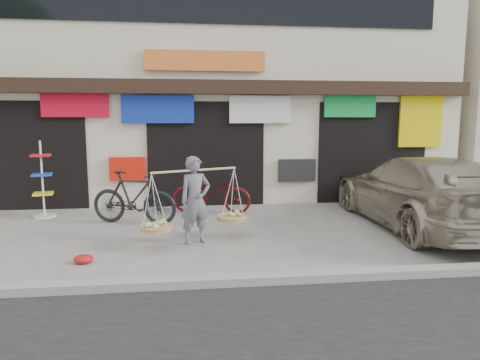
{
  "coord_description": "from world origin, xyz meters",
  "views": [
    {
      "loc": [
        -0.43,
        -7.6,
        2.26
      ],
      "look_at": [
        0.58,
        0.9,
        1.03
      ],
      "focal_mm": 32.0,
      "sensor_mm": 36.0,
      "label": 1
    }
  ],
  "objects": [
    {
      "name": "street_vendor",
      "position": [
        -0.34,
        0.05,
        0.74
      ],
      "size": [
        1.95,
        1.15,
        1.6
      ],
      "rotation": [
        0.0,
        0.0,
        0.4
      ],
      "color": "slate",
      "rests_on": "ground"
    },
    {
      "name": "shophouse_block",
      "position": [
        -0.0,
        6.42,
        3.45
      ],
      "size": [
        14.0,
        6.32,
        7.0
      ],
      "color": "beige",
      "rests_on": "ground"
    },
    {
      "name": "bike_1",
      "position": [
        -1.64,
        1.67,
        0.58
      ],
      "size": [
        2.0,
        1.13,
        1.16
      ],
      "primitive_type": "imported",
      "rotation": [
        0.0,
        0.0,
        1.25
      ],
      "color": "black",
      "rests_on": "ground"
    },
    {
      "name": "suv",
      "position": [
        4.35,
        0.73,
        0.75
      ],
      "size": [
        2.15,
        5.19,
        1.5
      ],
      "rotation": [
        0.0,
        0.0,
        3.13
      ],
      "color": "#A89D88",
      "rests_on": "ground"
    },
    {
      "name": "ground",
      "position": [
        0.0,
        0.0,
        0.0
      ],
      "size": [
        70.0,
        70.0,
        0.0
      ],
      "primitive_type": "plane",
      "color": "gray",
      "rests_on": "ground"
    },
    {
      "name": "display_rack",
      "position": [
        -3.8,
        2.56,
        0.71
      ],
      "size": [
        0.5,
        0.5,
        1.77
      ],
      "rotation": [
        0.0,
        0.0,
        0.21
      ],
      "color": "silver",
      "rests_on": "ground"
    },
    {
      "name": "kerb",
      "position": [
        0.0,
        -2.0,
        0.06
      ],
      "size": [
        70.0,
        0.25,
        0.12
      ],
      "primitive_type": "cube",
      "color": "gray",
      "rests_on": "ground"
    },
    {
      "name": "bike_2",
      "position": [
        0.07,
        2.54,
        0.5
      ],
      "size": [
        2.02,
        1.14,
        1.01
      ],
      "primitive_type": "imported",
      "rotation": [
        0.0,
        0.0,
        1.31
      ],
      "color": "#4D0E0D",
      "rests_on": "ground"
    },
    {
      "name": "red_bag",
      "position": [
        -2.13,
        -0.86,
        0.07
      ],
      "size": [
        0.31,
        0.25,
        0.14
      ],
      "primitive_type": "ellipsoid",
      "color": "red",
      "rests_on": "ground"
    }
  ]
}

